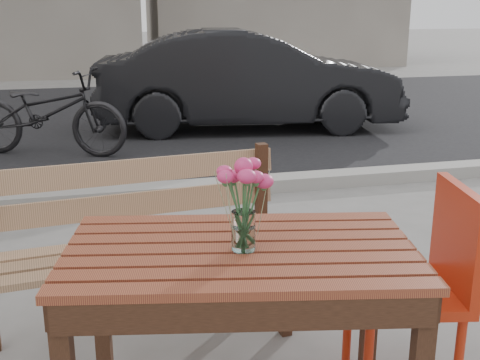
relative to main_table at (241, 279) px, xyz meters
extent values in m
cube|color=black|center=(-0.20, 7.13, -0.66)|extent=(30.00, 8.00, 0.00)
cube|color=gray|center=(-0.20, 3.13, -0.60)|extent=(30.00, 0.25, 0.12)
cube|color=maroon|center=(0.00, 0.00, 0.11)|extent=(1.40, 0.99, 0.03)
cube|color=black|center=(-0.51, 0.43, -0.28)|extent=(0.08, 0.08, 0.76)
cube|color=black|center=(0.64, 0.20, -0.28)|extent=(0.08, 0.08, 0.76)
cube|color=#896247|center=(-0.31, 0.75, -0.17)|extent=(1.58, 0.57, 0.03)
cube|color=#896247|center=(-0.34, 0.98, 0.09)|extent=(1.54, 0.19, 0.42)
cube|color=black|center=(0.41, 0.64, -0.41)|extent=(0.06, 0.06, 0.51)
cube|color=black|center=(0.37, 1.00, -0.19)|extent=(0.06, 0.06, 0.94)
cube|color=#B5270E|center=(0.74, 0.10, -0.19)|extent=(0.54, 0.54, 0.04)
cube|color=#B5270E|center=(0.94, 0.06, 0.05)|extent=(0.14, 0.46, 0.44)
cylinder|color=#B5270E|center=(0.60, 0.32, -0.43)|extent=(0.04, 0.04, 0.45)
cylinder|color=#B5270E|center=(0.96, 0.25, -0.43)|extent=(0.04, 0.04, 0.45)
cylinder|color=white|center=(0.00, -0.03, 0.20)|extent=(0.09, 0.09, 0.14)
cylinder|color=#34693A|center=(0.00, -0.03, 0.27)|extent=(0.05, 0.05, 0.29)
imported|color=black|center=(1.63, 6.02, 0.01)|extent=(4.24, 1.99, 1.34)
imported|color=black|center=(-0.98, 5.05, -0.17)|extent=(1.98, 1.30, 0.98)
camera|label=1|loc=(-0.50, -1.98, 0.97)|focal=45.00mm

